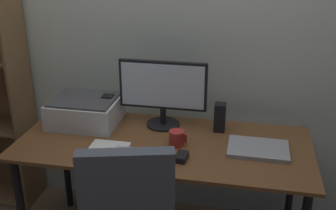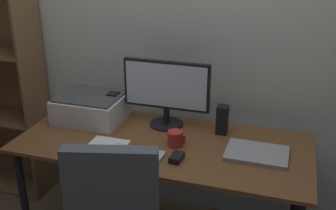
{
  "view_description": "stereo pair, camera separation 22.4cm",
  "coord_description": "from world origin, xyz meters",
  "px_view_note": "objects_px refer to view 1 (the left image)",
  "views": [
    {
      "loc": [
        0.42,
        -1.99,
        1.81
      ],
      "look_at": [
        0.02,
        0.04,
        0.95
      ],
      "focal_mm": 44.03,
      "sensor_mm": 36.0,
      "label": 1
    },
    {
      "loc": [
        0.64,
        -1.94,
        1.81
      ],
      "look_at": [
        0.02,
        0.04,
        0.95
      ],
      "focal_mm": 44.03,
      "sensor_mm": 36.0,
      "label": 2
    }
  ],
  "objects_px": {
    "desk": "(163,155)",
    "keyboard": "(140,155)",
    "mouse": "(182,157)",
    "printer": "(86,111)",
    "monitor": "(163,89)",
    "laptop": "(258,148)",
    "speaker_right": "(220,117)",
    "coffee_mug": "(177,138)",
    "speaker_left": "(108,108)"
  },
  "relations": [
    {
      "from": "keyboard",
      "to": "speaker_right",
      "type": "relative_size",
      "value": 1.71
    },
    {
      "from": "speaker_right",
      "to": "keyboard",
      "type": "bearing_deg",
      "value": -134.49
    },
    {
      "from": "desk",
      "to": "printer",
      "type": "xyz_separation_m",
      "value": [
        -0.51,
        0.15,
        0.16
      ]
    },
    {
      "from": "laptop",
      "to": "speaker_left",
      "type": "distance_m",
      "value": 0.93
    },
    {
      "from": "desk",
      "to": "keyboard",
      "type": "relative_size",
      "value": 5.6
    },
    {
      "from": "keyboard",
      "to": "speaker_right",
      "type": "xyz_separation_m",
      "value": [
        0.38,
        0.39,
        0.08
      ]
    },
    {
      "from": "keyboard",
      "to": "coffee_mug",
      "type": "distance_m",
      "value": 0.23
    },
    {
      "from": "speaker_left",
      "to": "printer",
      "type": "distance_m",
      "value": 0.14
    },
    {
      "from": "coffee_mug",
      "to": "speaker_left",
      "type": "xyz_separation_m",
      "value": [
        -0.47,
        0.23,
        0.04
      ]
    },
    {
      "from": "desk",
      "to": "mouse",
      "type": "xyz_separation_m",
      "value": [
        0.13,
        -0.17,
        0.1
      ]
    },
    {
      "from": "keyboard",
      "to": "monitor",
      "type": "bearing_deg",
      "value": 86.38
    },
    {
      "from": "mouse",
      "to": "speaker_right",
      "type": "relative_size",
      "value": 0.56
    },
    {
      "from": "keyboard",
      "to": "laptop",
      "type": "distance_m",
      "value": 0.63
    },
    {
      "from": "monitor",
      "to": "keyboard",
      "type": "distance_m",
      "value": 0.45
    },
    {
      "from": "laptop",
      "to": "printer",
      "type": "distance_m",
      "value": 1.04
    },
    {
      "from": "keyboard",
      "to": "mouse",
      "type": "xyz_separation_m",
      "value": [
        0.22,
        0.01,
        0.01
      ]
    },
    {
      "from": "keyboard",
      "to": "mouse",
      "type": "bearing_deg",
      "value": 4.15
    },
    {
      "from": "desk",
      "to": "monitor",
      "type": "bearing_deg",
      "value": 102.48
    },
    {
      "from": "laptop",
      "to": "speaker_right",
      "type": "distance_m",
      "value": 0.31
    },
    {
      "from": "speaker_left",
      "to": "printer",
      "type": "relative_size",
      "value": 0.43
    },
    {
      "from": "coffee_mug",
      "to": "speaker_left",
      "type": "distance_m",
      "value": 0.52
    },
    {
      "from": "desk",
      "to": "keyboard",
      "type": "xyz_separation_m",
      "value": [
        -0.09,
        -0.18,
        0.09
      ]
    },
    {
      "from": "laptop",
      "to": "speaker_left",
      "type": "relative_size",
      "value": 1.88
    },
    {
      "from": "coffee_mug",
      "to": "monitor",
      "type": "bearing_deg",
      "value": 118.09
    },
    {
      "from": "desk",
      "to": "mouse",
      "type": "relative_size",
      "value": 16.9
    },
    {
      "from": "monitor",
      "to": "keyboard",
      "type": "relative_size",
      "value": 1.79
    },
    {
      "from": "mouse",
      "to": "speaker_left",
      "type": "xyz_separation_m",
      "value": [
        -0.52,
        0.38,
        0.07
      ]
    },
    {
      "from": "laptop",
      "to": "printer",
      "type": "height_order",
      "value": "printer"
    },
    {
      "from": "speaker_right",
      "to": "coffee_mug",
      "type": "bearing_deg",
      "value": -133.19
    },
    {
      "from": "coffee_mug",
      "to": "speaker_left",
      "type": "bearing_deg",
      "value": 153.93
    },
    {
      "from": "mouse",
      "to": "printer",
      "type": "relative_size",
      "value": 0.24
    },
    {
      "from": "speaker_left",
      "to": "laptop",
      "type": "bearing_deg",
      "value": -12.4
    },
    {
      "from": "keyboard",
      "to": "printer",
      "type": "height_order",
      "value": "printer"
    },
    {
      "from": "desk",
      "to": "printer",
      "type": "distance_m",
      "value": 0.56
    },
    {
      "from": "desk",
      "to": "laptop",
      "type": "relative_size",
      "value": 5.07
    },
    {
      "from": "monitor",
      "to": "keyboard",
      "type": "xyz_separation_m",
      "value": [
        -0.04,
        -0.39,
        -0.22
      ]
    },
    {
      "from": "printer",
      "to": "monitor",
      "type": "bearing_deg",
      "value": 7.07
    },
    {
      "from": "mouse",
      "to": "printer",
      "type": "height_order",
      "value": "printer"
    },
    {
      "from": "speaker_right",
      "to": "printer",
      "type": "xyz_separation_m",
      "value": [
        -0.81,
        -0.05,
        -0.0
      ]
    },
    {
      "from": "mouse",
      "to": "printer",
      "type": "bearing_deg",
      "value": 157.46
    },
    {
      "from": "mouse",
      "to": "laptop",
      "type": "height_order",
      "value": "mouse"
    },
    {
      "from": "desk",
      "to": "coffee_mug",
      "type": "relative_size",
      "value": 16.32
    },
    {
      "from": "laptop",
      "to": "speaker_left",
      "type": "bearing_deg",
      "value": 168.22
    },
    {
      "from": "coffee_mug",
      "to": "laptop",
      "type": "height_order",
      "value": "coffee_mug"
    },
    {
      "from": "monitor",
      "to": "speaker_left",
      "type": "distance_m",
      "value": 0.37
    },
    {
      "from": "keyboard",
      "to": "speaker_left",
      "type": "height_order",
      "value": "speaker_left"
    },
    {
      "from": "monitor",
      "to": "laptop",
      "type": "relative_size",
      "value": 1.62
    },
    {
      "from": "speaker_left",
      "to": "speaker_right",
      "type": "height_order",
      "value": "same"
    },
    {
      "from": "speaker_right",
      "to": "speaker_left",
      "type": "bearing_deg",
      "value": 180.0
    },
    {
      "from": "coffee_mug",
      "to": "laptop",
      "type": "relative_size",
      "value": 0.31
    }
  ]
}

